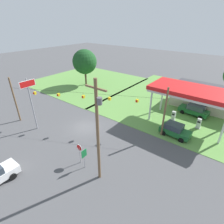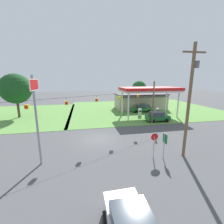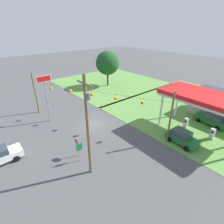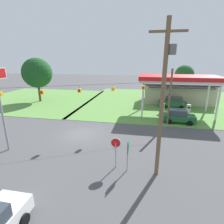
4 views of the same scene
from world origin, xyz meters
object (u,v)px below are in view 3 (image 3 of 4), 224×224
object	(u,v)px
fuel_pump_near	(186,123)
car_at_pumps_rear	(212,119)
utility_pole_main	(88,124)
stop_sign_overhead	(45,89)
fuel_pump_far	(212,134)
tree_west_verge	(107,63)
stop_sign_roadside	(77,143)
gas_station_canopy	(206,99)
car_at_pumps_front	(182,137)
route_sign	(79,149)

from	to	relation	value
fuel_pump_near	car_at_pumps_rear	distance (m)	4.49
car_at_pumps_rear	utility_pole_main	world-z (taller)	utility_pole_main
utility_pole_main	stop_sign_overhead	bearing A→B (deg)	175.11
fuel_pump_far	stop_sign_overhead	distance (m)	24.23
fuel_pump_near	tree_west_verge	xyz separation A→B (m)	(-23.53, 3.92, 4.84)
utility_pole_main	stop_sign_roadside	bearing A→B (deg)	175.71
gas_station_canopy	fuel_pump_near	size ratio (longest dim) A/B	7.19
gas_station_canopy	stop_sign_overhead	size ratio (longest dim) A/B	1.48
fuel_pump_near	tree_west_verge	distance (m)	24.35
fuel_pump_far	tree_west_verge	distance (m)	28.02
car_at_pumps_front	utility_pole_main	bearing A→B (deg)	-102.80
gas_station_canopy	car_at_pumps_rear	world-z (taller)	gas_station_canopy
car_at_pumps_rear	fuel_pump_far	bearing A→B (deg)	118.06
route_sign	tree_west_verge	bearing A→B (deg)	135.02
car_at_pumps_rear	utility_pole_main	xyz separation A→B (m)	(-3.71, -19.78, 4.88)
stop_sign_roadside	route_sign	world-z (taller)	stop_sign_roadside
gas_station_canopy	stop_sign_roadside	xyz separation A→B (m)	(-6.65, -15.56, -3.48)
fuel_pump_far	stop_sign_roadside	bearing A→B (deg)	-118.75
utility_pole_main	car_at_pumps_rear	bearing A→B (deg)	79.38
fuel_pump_far	route_sign	size ratio (longest dim) A/B	0.66
fuel_pump_near	route_sign	bearing A→B (deg)	-103.56
gas_station_canopy	stop_sign_roadside	world-z (taller)	gas_station_canopy
fuel_pump_near	fuel_pump_far	xyz separation A→B (m)	(3.78, 0.00, 0.00)
route_sign	gas_station_canopy	bearing A→B (deg)	70.15
car_at_pumps_rear	route_sign	size ratio (longest dim) A/B	2.02
stop_sign_overhead	utility_pole_main	world-z (taller)	utility_pole_main
gas_station_canopy	fuel_pump_far	bearing A→B (deg)	-0.05
fuel_pump_far	stop_sign_roadside	xyz separation A→B (m)	(-8.54, -15.56, 1.06)
car_at_pumps_front	stop_sign_roadside	bearing A→B (deg)	-116.11
gas_station_canopy	route_sign	bearing A→B (deg)	-109.85
fuel_pump_far	route_sign	bearing A→B (deg)	-115.68
stop_sign_roadside	gas_station_canopy	bearing A→B (deg)	-113.12
tree_west_verge	fuel_pump_far	bearing A→B (deg)	-8.17
gas_station_canopy	tree_west_verge	world-z (taller)	tree_west_verge
tree_west_verge	car_at_pumps_rear	bearing A→B (deg)	0.13
gas_station_canopy	car_at_pumps_front	xyz separation A→B (m)	(-0.22, -3.98, -4.38)
fuel_pump_far	utility_pole_main	size ratio (longest dim) A/B	0.15
utility_pole_main	tree_west_verge	bearing A→B (deg)	137.98
gas_station_canopy	fuel_pump_far	xyz separation A→B (m)	(1.89, -0.00, -4.54)
gas_station_canopy	fuel_pump_far	world-z (taller)	gas_station_canopy
car_at_pumps_front	tree_west_verge	world-z (taller)	tree_west_verge
gas_station_canopy	fuel_pump_near	world-z (taller)	gas_station_canopy
car_at_pumps_front	stop_sign_overhead	bearing A→B (deg)	-144.41
stop_sign_overhead	utility_pole_main	size ratio (longest dim) A/B	0.74
tree_west_verge	utility_pole_main	bearing A→B (deg)	-42.02
fuel_pump_near	route_sign	xyz separation A→B (m)	(-3.81, -15.79, 0.96)
fuel_pump_far	stop_sign_overhead	world-z (taller)	stop_sign_overhead
fuel_pump_near	utility_pole_main	distance (m)	16.66
gas_station_canopy	car_at_pumps_rear	size ratio (longest dim) A/B	2.35
gas_station_canopy	utility_pole_main	xyz separation A→B (m)	(-3.55, -15.80, 0.51)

